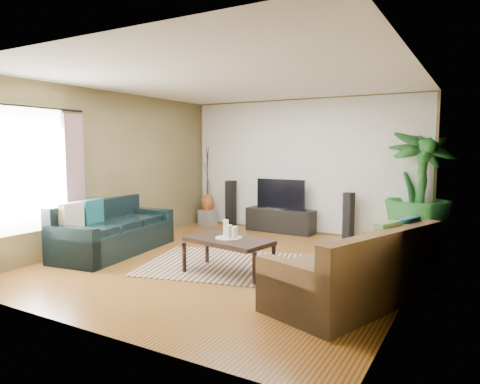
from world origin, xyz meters
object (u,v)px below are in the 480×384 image
Objects in this scene: speaker_left at (231,204)px; speaker_right at (349,216)px; potted_plant at (419,189)px; sofa_left at (115,227)px; pedestal at (208,217)px; vase at (208,203)px; side_table at (157,226)px; tv_stand at (280,220)px; sofa_right at (354,263)px; television at (281,194)px; coffee_table at (229,256)px.

speaker_left is 2.58m from speaker_right.
potted_plant reaches higher than speaker_right.
pedestal is at bearing -4.87° from sofa_left.
speaker_right is at bearing -3.14° from speaker_left.
side_table is (0.04, -1.76, -0.22)m from vase.
sofa_right is at bearing -51.27° from tv_stand.
television is (-2.35, 3.19, 0.35)m from sofa_right.
television reaches higher than coffee_table.
television is 0.51× the size of potted_plant.
television is at bearing -3.14° from speaker_left.
potted_plant is (4.26, 2.92, 0.59)m from sofa_left.
sofa_right is 2.06× the size of television.
tv_stand is at bearing 111.18° from coffee_table.
tv_stand is 0.54m from television.
speaker_right is 3.20m from pedestal.
coffee_table is 3.11m from speaker_right.
coffee_table is 3.48m from speaker_left.
pedestal is at bearing -179.79° from television.
sofa_left and sofa_right have the same top height.
vase is (-4.39, -0.01, -0.55)m from potted_plant.
pedestal is at bearing 0.00° from vase.
speaker_left is at bearing 72.33° from side_table.
sofa_left is at bearing -87.37° from pedestal.
side_table is (-1.75, -1.77, 0.01)m from tv_stand.
pedestal is at bearing -177.43° from tv_stand.
speaker_right is 3.61m from side_table.
speaker_right is at bearing 0.12° from pedestal.
sofa_left is at bearing -102.24° from speaker_left.
television reaches higher than tv_stand.
potted_plant is 6.30× the size of pedestal.
television is (-0.58, 2.99, 0.54)m from coffee_table.
pedestal is at bearing -108.13° from sofa_right.
sofa_right reaches higher than vase.
tv_stand is at bearing 0.21° from pedestal.
speaker_right reaches higher than tv_stand.
sofa_left reaches higher than vase.
tv_stand is 1.36× the size of television.
speaker_right is 2.14× the size of vase.
pedestal is at bearing 177.49° from speaker_left.
sofa_left reaches higher than tv_stand.
coffee_table is (2.23, -0.08, -0.18)m from sofa_left.
sofa_left is at bearing -119.47° from television.
sofa_left is at bearing -74.41° from sofa_right.
television is at bearing -164.48° from speaker_right.
sofa_right is 2.42× the size of speaker_right.
side_table is (-1.75, -1.77, -0.53)m from television.
tv_stand is 1.80m from vase.
pedestal is (-4.13, 3.18, -0.26)m from sofa_right.
sofa_left is at bearing -87.37° from vase.
television is 2.62m from potted_plant.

